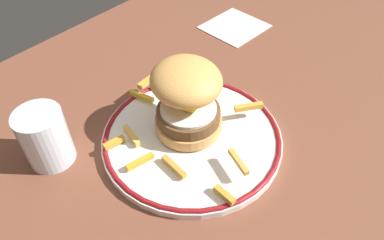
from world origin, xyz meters
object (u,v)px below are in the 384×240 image
at_px(water_glass, 46,140).
at_px(burger, 188,97).
at_px(napkin, 235,26).
at_px(dinner_plate, 192,137).

bearing_deg(water_glass, burger, -33.87).
xyz_separation_m(water_glass, napkin, (0.49, 0.01, -0.04)).
height_order(burger, napkin, burger).
distance_m(burger, napkin, 0.35).
relative_size(dinner_plate, burger, 2.17).
bearing_deg(burger, napkin, 22.33).
xyz_separation_m(burger, napkin, (0.31, 0.13, -0.07)).
distance_m(dinner_plate, water_glass, 0.22).
xyz_separation_m(burger, water_glass, (-0.18, 0.12, -0.03)).
bearing_deg(napkin, dinner_plate, -155.58).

